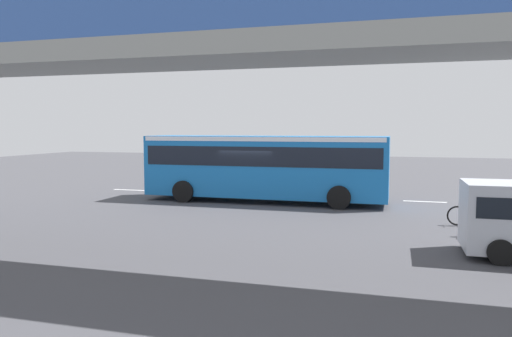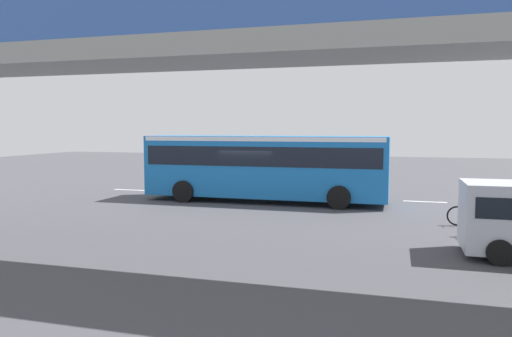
{
  "view_description": "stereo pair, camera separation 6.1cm",
  "coord_description": "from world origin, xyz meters",
  "px_view_note": "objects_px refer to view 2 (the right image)",
  "views": [
    {
      "loc": [
        -6.57,
        22.14,
        3.54
      ],
      "look_at": [
        -0.18,
        -0.1,
        1.6
      ],
      "focal_mm": 34.09,
      "sensor_mm": 36.0,
      "label": 1
    },
    {
      "loc": [
        -6.63,
        22.12,
        3.54
      ],
      "look_at": [
        -0.18,
        -0.1,
        1.6
      ],
      "focal_mm": 34.09,
      "sensor_mm": 36.0,
      "label": 2
    }
  ],
  "objects_px": {
    "bicycle_red": "(473,216)",
    "city_bus": "(265,163)",
    "traffic_sign": "(228,157)",
    "bicycle_blue": "(489,227)",
    "pedestrian": "(322,177)"
  },
  "relations": [
    {
      "from": "bicycle_blue",
      "to": "pedestrian",
      "type": "distance_m",
      "value": 11.42
    },
    {
      "from": "bicycle_red",
      "to": "pedestrian",
      "type": "height_order",
      "value": "pedestrian"
    },
    {
      "from": "bicycle_red",
      "to": "traffic_sign",
      "type": "xyz_separation_m",
      "value": [
        11.83,
        -7.19,
        1.52
      ]
    },
    {
      "from": "traffic_sign",
      "to": "bicycle_blue",
      "type": "bearing_deg",
      "value": 143.14
    },
    {
      "from": "pedestrian",
      "to": "bicycle_red",
      "type": "bearing_deg",
      "value": 131.61
    },
    {
      "from": "bicycle_red",
      "to": "city_bus",
      "type": "bearing_deg",
      "value": -22.68
    },
    {
      "from": "bicycle_blue",
      "to": "pedestrian",
      "type": "height_order",
      "value": "pedestrian"
    },
    {
      "from": "bicycle_blue",
      "to": "traffic_sign",
      "type": "relative_size",
      "value": 0.63
    },
    {
      "from": "pedestrian",
      "to": "traffic_sign",
      "type": "bearing_deg",
      "value": 1.75
    },
    {
      "from": "city_bus",
      "to": "bicycle_red",
      "type": "relative_size",
      "value": 6.52
    },
    {
      "from": "city_bus",
      "to": "bicycle_red",
      "type": "distance_m",
      "value": 9.59
    },
    {
      "from": "city_bus",
      "to": "pedestrian",
      "type": "height_order",
      "value": "city_bus"
    },
    {
      "from": "bicycle_red",
      "to": "bicycle_blue",
      "type": "bearing_deg",
      "value": 96.94
    },
    {
      "from": "pedestrian",
      "to": "traffic_sign",
      "type": "relative_size",
      "value": 0.64
    },
    {
      "from": "bicycle_blue",
      "to": "traffic_sign",
      "type": "bearing_deg",
      "value": -36.86
    }
  ]
}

